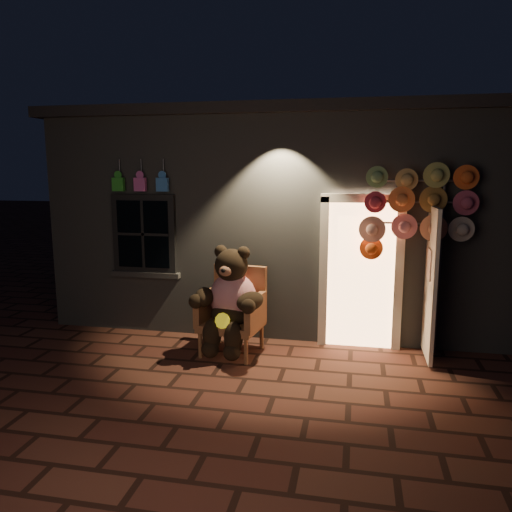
# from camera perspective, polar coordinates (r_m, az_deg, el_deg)

# --- Properties ---
(ground) EXTENTS (60.00, 60.00, 0.00)m
(ground) POSITION_cam_1_polar(r_m,az_deg,el_deg) (6.27, -1.24, -13.85)
(ground) COLOR #532C20
(ground) RESTS_ON ground
(shop_building) EXTENTS (7.30, 5.95, 3.51)m
(shop_building) POSITION_cam_1_polar(r_m,az_deg,el_deg) (9.70, 3.92, 5.23)
(shop_building) COLOR slate
(shop_building) RESTS_ON ground
(wicker_armchair) EXTENTS (0.91, 0.84, 1.19)m
(wicker_armchair) POSITION_cam_1_polar(r_m,az_deg,el_deg) (6.98, -2.52, -6.20)
(wicker_armchair) COLOR #8E5C37
(wicker_armchair) RESTS_ON ground
(teddy_bear) EXTENTS (1.05, 0.88, 1.45)m
(teddy_bear) POSITION_cam_1_polar(r_m,az_deg,el_deg) (6.79, -2.96, -5.04)
(teddy_bear) COLOR #AD1221
(teddy_bear) RESTS_ON ground
(hat_rack) EXTENTS (1.47, 0.22, 2.59)m
(hat_rack) POSITION_cam_1_polar(r_m,az_deg,el_deg) (6.94, 17.87, 5.26)
(hat_rack) COLOR #59595E
(hat_rack) RESTS_ON ground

